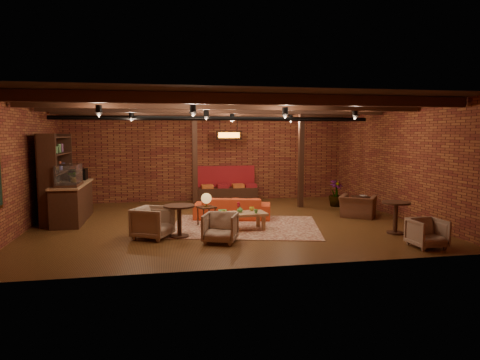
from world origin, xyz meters
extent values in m
plane|color=#3A200E|center=(0.00, 0.00, 0.00)|extent=(10.00, 10.00, 0.00)
cube|color=black|center=(0.00, 0.00, 3.20)|extent=(10.00, 8.00, 0.02)
cube|color=maroon|center=(0.00, 4.00, 1.60)|extent=(10.00, 0.02, 3.20)
cube|color=maroon|center=(0.00, -4.00, 1.60)|extent=(10.00, 0.02, 3.20)
cube|color=maroon|center=(-5.00, 0.00, 1.60)|extent=(0.02, 8.00, 3.20)
cube|color=maroon|center=(5.00, 0.00, 1.60)|extent=(0.02, 8.00, 3.20)
cylinder|color=black|center=(0.00, 1.60, 2.85)|extent=(9.60, 0.12, 0.12)
cube|color=black|center=(-0.60, 2.60, 1.60)|extent=(0.16, 0.16, 3.20)
cube|color=black|center=(2.80, 2.00, 1.60)|extent=(0.16, 0.16, 3.20)
imported|color=#337F33|center=(-4.00, 1.20, 1.22)|extent=(0.35, 0.39, 0.30)
cube|color=orange|center=(0.60, 3.10, 2.35)|extent=(0.86, 0.06, 0.30)
cube|color=maroon|center=(0.40, -0.61, 0.01)|extent=(4.37, 3.73, 0.01)
imported|color=#C43C1B|center=(0.27, 0.48, 0.31)|extent=(2.27, 1.34, 0.62)
cube|color=#9F6B4A|center=(0.23, -0.99, 0.41)|extent=(1.32, 0.73, 0.06)
cube|color=#9F6B4A|center=(-0.29, -1.26, 0.19)|extent=(0.08, 0.08, 0.38)
cube|color=#9F6B4A|center=(0.77, -1.18, 0.19)|extent=(0.08, 0.08, 0.38)
cube|color=#9F6B4A|center=(-0.32, -0.81, 0.19)|extent=(0.08, 0.08, 0.38)
cube|color=#9F6B4A|center=(0.74, -0.73, 0.19)|extent=(0.08, 0.08, 0.38)
imported|color=gold|center=(-0.22, -1.18, 0.49)|extent=(0.14, 0.14, 0.10)
imported|color=#499845|center=(0.59, -1.12, 0.49)|extent=(0.11, 0.11, 0.10)
imported|color=gold|center=(0.57, -0.76, 0.49)|extent=(0.14, 0.14, 0.10)
imported|color=#499845|center=(-0.20, -0.82, 0.47)|extent=(0.24, 0.24, 0.06)
imported|color=#499845|center=(0.22, -0.94, 0.50)|extent=(0.13, 0.13, 0.12)
sphere|color=#AB1220|center=(0.22, -0.94, 0.64)|extent=(0.10, 0.10, 0.10)
cube|color=black|center=(-0.55, -0.33, 0.49)|extent=(0.53, 0.53, 0.04)
cylinder|color=black|center=(-0.55, -0.33, 0.23)|extent=(0.04, 0.04, 0.47)
cylinder|color=olive|center=(-0.55, -0.33, 0.52)|extent=(0.14, 0.14, 0.02)
cylinder|color=olive|center=(-0.55, -0.33, 0.59)|extent=(0.04, 0.04, 0.20)
sphere|color=gold|center=(-0.55, -0.33, 0.72)|extent=(0.27, 0.27, 0.27)
cylinder|color=black|center=(-1.30, -1.45, 0.73)|extent=(0.72, 0.72, 0.04)
cylinder|color=black|center=(-1.30, -1.45, 0.37)|extent=(0.10, 0.10, 0.70)
cylinder|color=black|center=(-1.30, -1.45, 0.02)|extent=(0.43, 0.43, 0.04)
imported|color=#C6B39A|center=(-1.90, -1.44, 0.40)|extent=(1.00, 1.03, 0.80)
imported|color=#C6B39A|center=(-0.44, -2.11, 0.36)|extent=(0.89, 0.86, 0.72)
imported|color=brown|center=(3.87, 0.03, 0.42)|extent=(1.15, 1.07, 0.84)
cube|color=black|center=(4.32, 0.77, 0.48)|extent=(0.48, 0.48, 0.04)
cylinder|color=black|center=(4.32, 0.77, 0.23)|extent=(0.04, 0.04, 0.46)
imported|color=black|center=(4.32, 0.77, 0.51)|extent=(0.18, 0.24, 0.02)
cylinder|color=black|center=(3.82, -2.04, 0.75)|extent=(0.66, 0.66, 0.04)
cylinder|color=black|center=(3.82, -2.04, 0.38)|extent=(0.10, 0.10, 0.72)
cylinder|color=black|center=(3.82, -2.04, 0.02)|extent=(0.40, 0.40, 0.04)
imported|color=#C6B39A|center=(3.79, -3.34, 0.34)|extent=(0.68, 0.64, 0.68)
imported|color=#4C7F4C|center=(4.00, 1.91, 1.30)|extent=(1.85, 1.85, 2.59)
camera|label=1|loc=(-1.72, -11.28, 2.38)|focal=32.00mm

